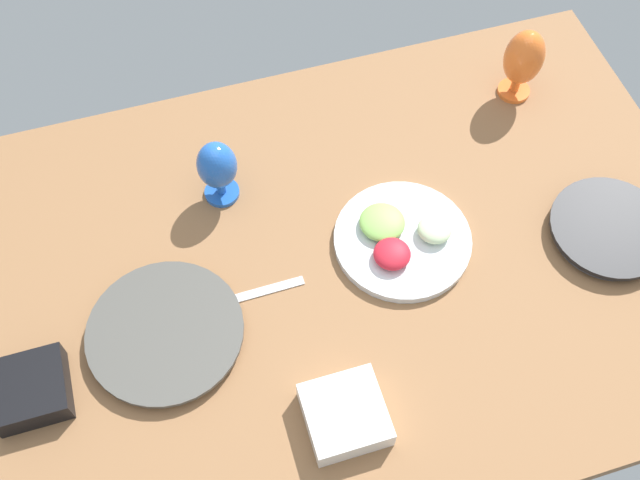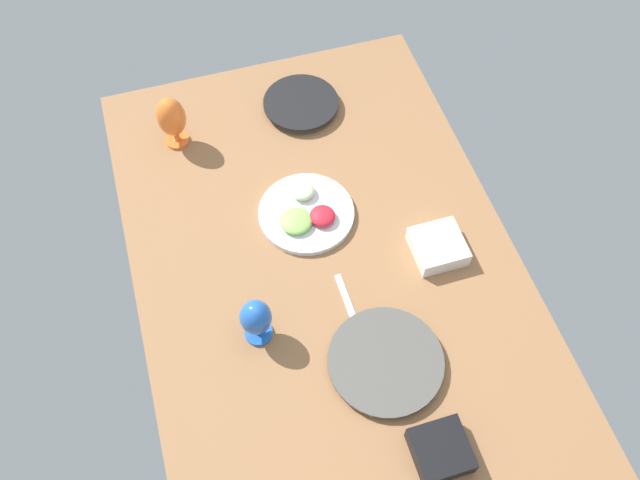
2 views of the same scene
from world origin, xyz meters
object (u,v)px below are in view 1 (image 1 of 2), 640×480
at_px(square_bowl_white, 345,414).
at_px(square_bowl_black, 30,389).
at_px(dinner_plate_right, 609,230).
at_px(fruit_platter, 401,238).
at_px(hurricane_glass_blue, 217,167).
at_px(hurricane_glass_orange, 523,59).
at_px(dinner_plate_left, 165,333).

distance_m(square_bowl_white, square_bowl_black, 0.55).
xyz_separation_m(dinner_plate_right, fruit_platter, (-0.41, 0.10, 0.00)).
bearing_deg(hurricane_glass_blue, hurricane_glass_orange, 6.80).
relative_size(dinner_plate_right, hurricane_glass_blue, 1.56).
height_order(dinner_plate_right, square_bowl_white, square_bowl_white).
distance_m(dinner_plate_left, hurricane_glass_blue, 0.34).
bearing_deg(fruit_platter, hurricane_glass_blue, 145.28).
height_order(dinner_plate_right, hurricane_glass_blue, hurricane_glass_blue).
relative_size(hurricane_glass_blue, square_bowl_black, 1.20).
height_order(fruit_platter, hurricane_glass_blue, hurricane_glass_blue).
bearing_deg(fruit_platter, square_bowl_black, -171.38).
xyz_separation_m(dinner_plate_left, hurricane_glass_blue, (0.17, 0.29, 0.08)).
xyz_separation_m(dinner_plate_right, square_bowl_black, (-1.14, -0.01, 0.01)).
height_order(dinner_plate_left, dinner_plate_right, dinner_plate_right).
distance_m(dinner_plate_right, square_bowl_black, 1.14).
relative_size(fruit_platter, hurricane_glass_blue, 1.79).
xyz_separation_m(dinner_plate_left, square_bowl_black, (-0.25, -0.05, 0.02)).
height_order(dinner_plate_right, hurricane_glass_orange, hurricane_glass_orange).
bearing_deg(square_bowl_white, fruit_platter, 55.14).
xyz_separation_m(dinner_plate_left, fruit_platter, (0.49, 0.07, 0.00)).
height_order(hurricane_glass_blue, hurricane_glass_orange, hurricane_glass_orange).
distance_m(hurricane_glass_blue, hurricane_glass_orange, 0.71).
height_order(hurricane_glass_blue, square_bowl_black, hurricane_glass_blue).
xyz_separation_m(fruit_platter, hurricane_glass_blue, (-0.32, 0.22, 0.08)).
height_order(dinner_plate_left, square_bowl_black, square_bowl_black).
height_order(hurricane_glass_orange, square_bowl_white, hurricane_glass_orange).
bearing_deg(dinner_plate_left, square_bowl_black, -169.48).
bearing_deg(dinner_plate_right, dinner_plate_left, 177.76).
bearing_deg(hurricane_glass_orange, fruit_platter, -141.64).
bearing_deg(square_bowl_black, fruit_platter, 8.62).
height_order(dinner_plate_right, fruit_platter, fruit_platter).
xyz_separation_m(dinner_plate_right, hurricane_glass_blue, (-0.72, 0.32, 0.08)).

